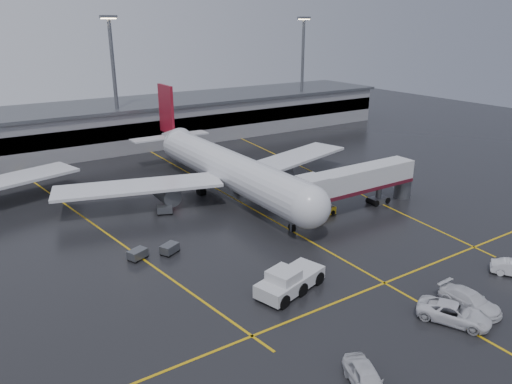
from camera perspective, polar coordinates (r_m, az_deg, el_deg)
ground at (r=64.80m, az=0.51°, el=-2.52°), size 220.00×220.00×0.00m
apron_line_centre at (r=64.80m, az=0.51°, el=-2.52°), size 0.25×90.00×0.02m
apron_line_stop at (r=49.85m, az=14.94°, el=-10.34°), size 60.00×0.25×0.02m
apron_line_left at (r=66.03m, az=-19.16°, el=-3.22°), size 9.99×69.35×0.02m
apron_line_right at (r=82.62m, az=7.05°, el=2.22°), size 7.57×69.64×0.02m
terminal at (r=105.34m, az=-14.27°, el=7.92°), size 122.00×19.00×8.60m
light_mast_mid at (r=96.75m, az=-16.41°, el=12.86°), size 3.00×1.20×25.45m
light_mast_right at (r=118.10m, az=5.51°, el=14.58°), size 3.00×1.20×25.45m
main_airliner at (r=71.25m, az=-3.82°, el=3.06°), size 48.80×45.60×14.10m
jet_bridge at (r=66.31m, az=12.01°, el=1.17°), size 19.90×3.40×6.05m
pushback_tractor at (r=46.48m, az=3.91°, el=-10.49°), size 7.98×4.96×2.66m
belt_loader at (r=64.89m, az=7.98°, el=-2.22°), size 3.31×1.74×2.04m
service_van_a at (r=45.55m, az=22.34°, el=-13.07°), size 5.14×6.61×1.67m
service_van_b at (r=47.97m, az=23.96°, el=-11.62°), size 2.46×5.69×1.63m
service_van_d at (r=36.66m, az=12.91°, el=-20.71°), size 3.71×5.37×1.70m
baggage_cart_a at (r=54.47m, az=-10.18°, el=-6.56°), size 2.37×2.08×1.12m
baggage_cart_b at (r=53.95m, az=-13.82°, el=-7.11°), size 2.35×1.97×1.12m
baggage_cart_c at (r=65.52m, az=-10.72°, el=-2.04°), size 2.35×1.98×1.12m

